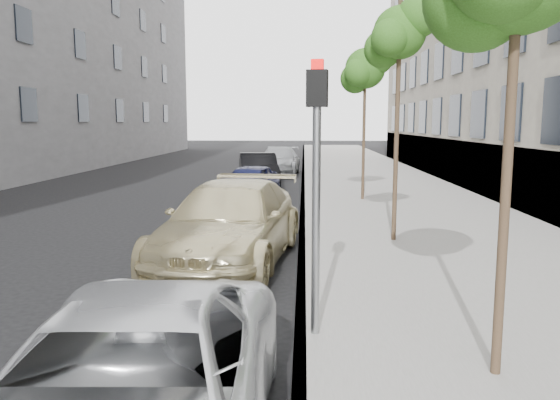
# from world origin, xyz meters

# --- Properties ---
(sidewalk) EXTENTS (6.40, 72.00, 0.14)m
(sidewalk) POSITION_xyz_m (4.30, 24.00, 0.07)
(sidewalk) COLOR gray
(sidewalk) RESTS_ON ground
(curb) EXTENTS (0.15, 72.00, 0.14)m
(curb) POSITION_xyz_m (1.18, 24.00, 0.07)
(curb) COLOR #9E9B93
(curb) RESTS_ON ground
(tree_mid) EXTENTS (1.51, 1.31, 5.18)m
(tree_mid) POSITION_xyz_m (3.23, 8.00, 4.56)
(tree_mid) COLOR #38281C
(tree_mid) RESTS_ON sidewalk
(tree_far) EXTENTS (1.68, 1.48, 5.16)m
(tree_far) POSITION_xyz_m (3.23, 14.50, 4.46)
(tree_far) COLOR #38281C
(tree_far) RESTS_ON sidewalk
(signal_pole) EXTENTS (0.26, 0.21, 3.28)m
(signal_pole) POSITION_xyz_m (1.36, 2.50, 2.19)
(signal_pole) COLOR #939699
(signal_pole) RESTS_ON sidewalk
(minivan) EXTENTS (2.41, 4.87, 1.33)m
(minivan) POSITION_xyz_m (-0.10, -0.14, 0.66)
(minivan) COLOR silver
(minivan) RESTS_ON ground
(suv) EXTENTS (2.82, 5.60, 1.56)m
(suv) POSITION_xyz_m (-0.20, 6.34, 0.78)
(suv) COLOR beige
(suv) RESTS_ON ground
(sedan_blue) EXTENTS (2.16, 4.00, 1.29)m
(sedan_blue) POSITION_xyz_m (-0.64, 14.56, 0.65)
(sedan_blue) COLOR #101337
(sedan_blue) RESTS_ON ground
(sedan_black) EXTENTS (2.15, 4.49, 1.42)m
(sedan_black) POSITION_xyz_m (-0.75, 19.21, 0.71)
(sedan_black) COLOR black
(sedan_black) RESTS_ON ground
(sedan_rear) EXTENTS (2.29, 5.08, 1.45)m
(sedan_rear) POSITION_xyz_m (-0.10, 24.46, 0.72)
(sedan_rear) COLOR gray
(sedan_rear) RESTS_ON ground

